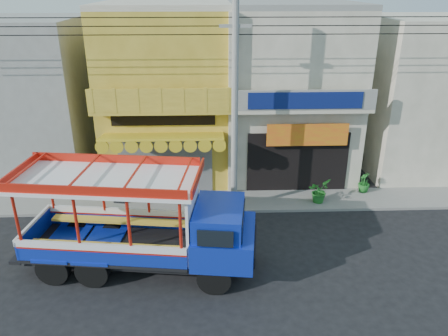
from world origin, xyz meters
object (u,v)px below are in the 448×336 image
Objects in this scene: songthaew_truck at (154,224)px; potted_plant_a at (319,191)px; utility_pole at (239,95)px; potted_plant_c at (364,182)px; green_sign at (120,193)px.

songthaew_truck reaches higher than potted_plant_a.
utility_pole reaches higher than potted_plant_c.
utility_pole is 3.45× the size of songthaew_truck.
potted_plant_c is (2.33, 0.93, -0.05)m from potted_plant_a.
potted_plant_a is 2.51m from potted_plant_c.
utility_pole is 6.06m from songthaew_truck.
potted_plant_c is at bearing 31.49° from songthaew_truck.
songthaew_truck is (-3.01, -4.13, -3.27)m from utility_pole.
utility_pole reaches higher than songthaew_truck.
utility_pole is 7.54m from potted_plant_c.
songthaew_truck is 5.42m from green_sign.
green_sign is at bearing 172.13° from utility_pole.
songthaew_truck is at bearing -39.97° from potted_plant_c.
potted_plant_c is at bearing -32.22° from potted_plant_a.
potted_plant_c is at bearing 3.32° from green_sign.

